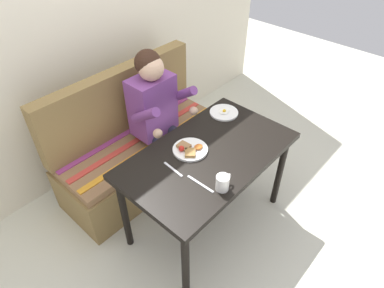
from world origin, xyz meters
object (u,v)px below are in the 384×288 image
at_px(knife, 200,184).
at_px(plate_eggs, 224,112).
at_px(plate_breakfast, 190,149).
at_px(couch, 139,147).
at_px(person, 159,111).
at_px(fork, 173,169).
at_px(coffee_mug, 223,182).
at_px(table, 208,162).

bearing_deg(knife, plate_eggs, 26.63).
bearing_deg(plate_breakfast, couch, 83.80).
distance_m(person, plate_breakfast, 0.51).
distance_m(fork, knife, 0.21).
height_order(plate_eggs, knife, plate_eggs).
relative_size(couch, coffee_mug, 12.20).
distance_m(couch, fork, 0.85).
bearing_deg(person, fork, -125.36).
height_order(couch, person, person).
relative_size(table, knife, 6.00).
bearing_deg(coffee_mug, knife, 117.93).
distance_m(plate_eggs, knife, 0.76).
bearing_deg(couch, fork, -111.16).
relative_size(couch, plate_eggs, 6.57).
bearing_deg(person, table, -99.85).
xyz_separation_m(plate_eggs, knife, (-0.68, -0.35, -0.01)).
distance_m(table, coffee_mug, 0.35).
bearing_deg(person, coffee_mug, -108.78).
xyz_separation_m(couch, person, (0.10, -0.17, 0.41)).
bearing_deg(plate_breakfast, coffee_mug, -107.46).
bearing_deg(table, couch, 90.00).
bearing_deg(person, plate_breakfast, -109.79).
relative_size(couch, person, 1.19).
height_order(couch, fork, couch).
bearing_deg(plate_eggs, coffee_mug, -142.48).
distance_m(table, plate_eggs, 0.48).
height_order(table, coffee_mug, coffee_mug).
height_order(table, person, person).
height_order(plate_breakfast, coffee_mug, coffee_mug).
xyz_separation_m(person, knife, (-0.35, -0.74, -0.01)).
bearing_deg(fork, couch, 73.52).
bearing_deg(fork, table, -8.20).
xyz_separation_m(table, coffee_mug, (-0.19, -0.26, 0.13)).
distance_m(plate_breakfast, knife, 0.31).
relative_size(person, fork, 7.13).
xyz_separation_m(table, person, (0.10, 0.59, 0.09)).
bearing_deg(knife, coffee_mug, -63.07).
height_order(table, plate_eggs, plate_eggs).
bearing_deg(person, couch, 120.36).
bearing_deg(couch, plate_breakfast, -96.20).
relative_size(coffee_mug, fork, 0.69).
distance_m(coffee_mug, knife, 0.14).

